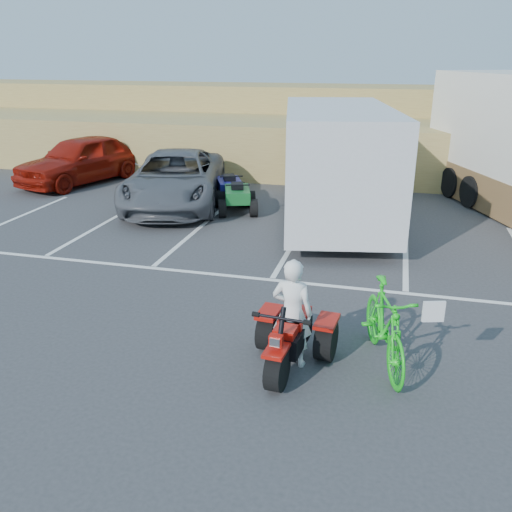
% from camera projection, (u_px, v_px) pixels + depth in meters
% --- Properties ---
extents(ground, '(100.00, 100.00, 0.00)m').
position_uv_depth(ground, '(240.00, 334.00, 9.06)').
color(ground, '#353537').
rests_on(ground, ground).
extents(parking_stripes, '(28.00, 5.16, 0.01)m').
position_uv_depth(parking_stripes, '(324.00, 256.00, 12.55)').
color(parking_stripes, white).
rests_on(parking_stripes, ground).
extents(grass_embankment, '(40.00, 8.50, 3.10)m').
position_uv_depth(grass_embankment, '(342.00, 130.00, 22.61)').
color(grass_embankment, olive).
rests_on(grass_embankment, ground).
extents(red_trike_atv, '(1.36, 1.73, 1.06)m').
position_uv_depth(red_trike_atv, '(288.00, 368.00, 8.10)').
color(red_trike_atv, '#AA1109').
rests_on(red_trike_atv, ground).
extents(rider, '(0.65, 0.46, 1.68)m').
position_uv_depth(rider, '(292.00, 313.00, 7.94)').
color(rider, white).
rests_on(rider, ground).
extents(green_dirt_bike, '(1.17, 2.20, 1.27)m').
position_uv_depth(green_dirt_bike, '(385.00, 326.00, 7.99)').
color(green_dirt_bike, '#14BF19').
rests_on(green_dirt_bike, ground).
extents(grey_pickup, '(3.96, 6.29, 1.62)m').
position_uv_depth(grey_pickup, '(175.00, 179.00, 16.63)').
color(grey_pickup, '#4F5157').
rests_on(grey_pickup, ground).
extents(red_car, '(3.39, 5.33, 1.69)m').
position_uv_depth(red_car, '(81.00, 159.00, 19.54)').
color(red_car, maroon).
rests_on(red_car, ground).
extents(cargo_trailer, '(3.90, 7.08, 3.12)m').
position_uv_depth(cargo_trailer, '(336.00, 162.00, 14.54)').
color(cargo_trailer, silver).
rests_on(cargo_trailer, ground).
extents(quad_atv_blue, '(1.62, 1.81, 0.97)m').
position_uv_depth(quad_atv_blue, '(230.00, 202.00, 17.16)').
color(quad_atv_blue, navy).
rests_on(quad_atv_blue, ground).
extents(quad_atv_green, '(1.54, 1.77, 0.98)m').
position_uv_depth(quad_atv_green, '(237.00, 212.00, 16.07)').
color(quad_atv_green, '#135623').
rests_on(quad_atv_green, ground).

